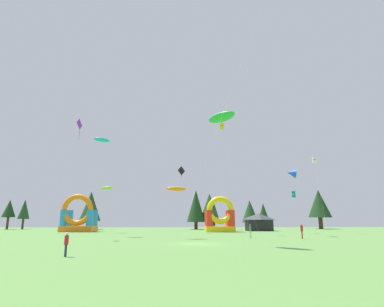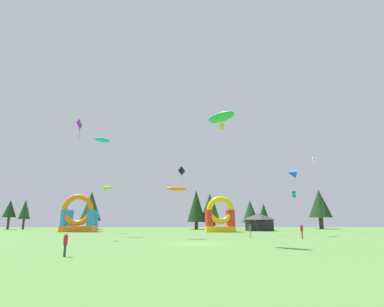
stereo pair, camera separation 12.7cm
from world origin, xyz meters
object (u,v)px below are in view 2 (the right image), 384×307
object	(u,v)px
kite_blue_delta	(292,173)
kite_purple_diamond	(80,125)
kite_yellow_box	(222,127)
inflatable_blue_arch	(220,219)
kite_green_parafoil	(221,117)
person_left_edge	(250,230)
festival_tent	(259,222)
kite_lime_parafoil	(107,188)
inflatable_yellow_castle	(79,218)
kite_teal_box	(294,194)
person_far_side	(65,242)
kite_cyan_parafoil	(102,140)
kite_black_diamond	(182,171)
kite_white_box	(315,160)
kite_orange_parafoil	(176,189)

from	to	relation	value
kite_blue_delta	kite_purple_diamond	size ratio (longest dim) A/B	0.66
kite_yellow_box	inflatable_blue_arch	distance (m)	18.36
kite_purple_diamond	inflatable_blue_arch	xyz separation A→B (m)	(20.76, 20.61, -12.11)
kite_green_parafoil	person_left_edge	world-z (taller)	kite_green_parafoil
festival_tent	kite_green_parafoil	bearing A→B (deg)	-109.02
kite_purple_diamond	inflatable_blue_arch	world-z (taller)	kite_purple_diamond
kite_lime_parafoil	inflatable_blue_arch	world-z (taller)	kite_lime_parafoil
kite_purple_diamond	inflatable_yellow_castle	xyz separation A→B (m)	(-6.56, 21.91, -11.99)
kite_yellow_box	kite_teal_box	size ratio (longest dim) A/B	2.53
person_far_side	kite_green_parafoil	bearing A→B (deg)	87.26
kite_cyan_parafoil	kite_teal_box	bearing A→B (deg)	14.73
kite_black_diamond	inflatable_blue_arch	distance (m)	11.74
kite_black_diamond	kite_white_box	world-z (taller)	kite_white_box
kite_green_parafoil	person_left_edge	bearing A→B (deg)	66.50
kite_cyan_parafoil	kite_green_parafoil	world-z (taller)	kite_cyan_parafoil
kite_blue_delta	festival_tent	world-z (taller)	kite_blue_delta
kite_blue_delta	person_left_edge	world-z (taller)	kite_blue_delta
inflatable_blue_arch	festival_tent	world-z (taller)	inflatable_blue_arch
kite_cyan_parafoil	kite_black_diamond	bearing A→B (deg)	42.68
person_far_side	inflatable_yellow_castle	xyz separation A→B (m)	(-12.40, 39.65, 1.59)
kite_white_box	festival_tent	xyz separation A→B (m)	(-8.42, 9.77, -11.27)
kite_purple_diamond	kite_orange_parafoil	bearing A→B (deg)	4.67
kite_yellow_box	kite_teal_box	bearing A→B (deg)	19.01
kite_black_diamond	festival_tent	size ratio (longest dim) A/B	2.34
kite_orange_parafoil	kite_teal_box	distance (m)	25.14
kite_yellow_box	kite_lime_parafoil	size ratio (longest dim) A/B	2.20
kite_teal_box	kite_blue_delta	bearing A→B (deg)	-110.68
kite_orange_parafoil	festival_tent	distance (m)	29.50
person_left_edge	kite_purple_diamond	bearing A→B (deg)	-6.65
kite_teal_box	kite_black_diamond	bearing A→B (deg)	171.83
kite_orange_parafoil	kite_black_diamond	bearing A→B (deg)	87.58
kite_orange_parafoil	person_far_side	xyz separation A→B (m)	(-6.87, -18.78, -5.35)
kite_blue_delta	inflatable_blue_arch	world-z (taller)	kite_blue_delta
kite_cyan_parafoil	kite_blue_delta	distance (m)	29.39
kite_blue_delta	kite_white_box	bearing A→B (deg)	49.36
kite_cyan_parafoil	kite_green_parafoil	bearing A→B (deg)	-45.37
kite_lime_parafoil	kite_green_parafoil	bearing A→B (deg)	-56.62
kite_cyan_parafoil	inflatable_yellow_castle	xyz separation A→B (m)	(-7.66, 15.17, -11.76)
kite_black_diamond	kite_orange_parafoil	bearing A→B (deg)	-92.42
kite_purple_diamond	festival_tent	xyz separation A→B (m)	(29.36, 24.98, -12.75)
kite_black_diamond	person_left_edge	distance (m)	21.22
kite_teal_box	inflatable_yellow_castle	size ratio (longest dim) A/B	1.02
kite_orange_parafoil	kite_purple_diamond	size ratio (longest dim) A/B	0.44
kite_cyan_parafoil	person_far_side	world-z (taller)	kite_cyan_parafoil
kite_orange_parafoil	kite_blue_delta	xyz separation A→B (m)	(17.32, 5.16, 2.93)
kite_black_diamond	kite_white_box	xyz separation A→B (m)	(24.34, -2.91, 1.80)
kite_black_diamond	inflatable_yellow_castle	xyz separation A→B (m)	(-20.00, 3.79, -8.72)
kite_green_parafoil	kite_orange_parafoil	bearing A→B (deg)	113.40
inflatable_blue_arch	festival_tent	bearing A→B (deg)	26.95
kite_orange_parafoil	festival_tent	size ratio (longest dim) A/B	1.30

